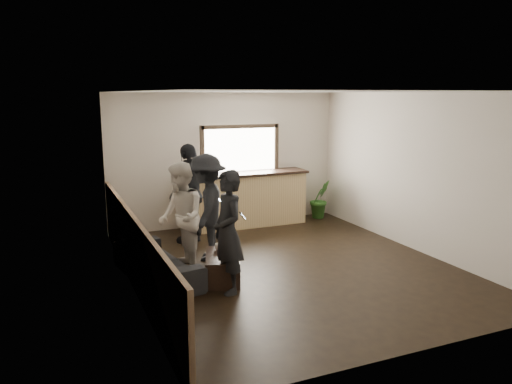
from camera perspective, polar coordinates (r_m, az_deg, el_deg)
name	(u,v)px	position (r m, az deg, el deg)	size (l,w,h in m)	color
ground	(289,266)	(8.24, 3.82, -8.48)	(5.00, 6.00, 0.01)	black
room_shell	(247,181)	(7.57, -1.02, 1.28)	(5.01, 6.01, 2.80)	silver
bar_counter	(245,196)	(10.56, -1.31, -0.45)	(2.70, 0.68, 2.13)	tan
sofa	(157,261)	(7.78, -11.29, -7.69)	(1.93, 0.76, 0.56)	black
coffee_table	(222,267)	(7.62, -3.86, -8.58)	(0.50, 0.89, 0.40)	black
cup_a	(219,247)	(7.75, -4.25, -6.28)	(0.13, 0.13, 0.10)	silver
cup_b	(233,253)	(7.45, -2.68, -7.02)	(0.10, 0.10, 0.10)	silver
potted_plant	(320,199)	(11.35, 7.34, -0.79)	(0.48, 0.38, 0.87)	#2D6623
person_a	(228,232)	(6.98, -3.23, -4.60)	(0.48, 0.64, 1.74)	black
person_b	(181,217)	(7.91, -8.58, -2.87)	(0.69, 0.87, 1.73)	beige
person_c	(207,207)	(8.41, -5.67, -1.74)	(1.12, 1.34, 1.80)	black
person_d	(191,194)	(9.38, -7.49, -0.18)	(1.16, 1.00, 1.87)	black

